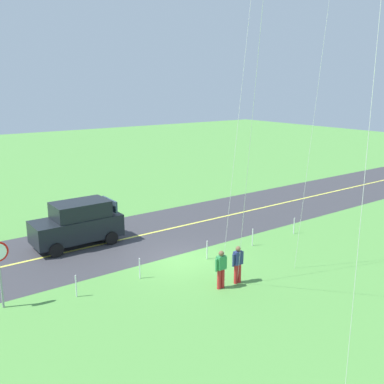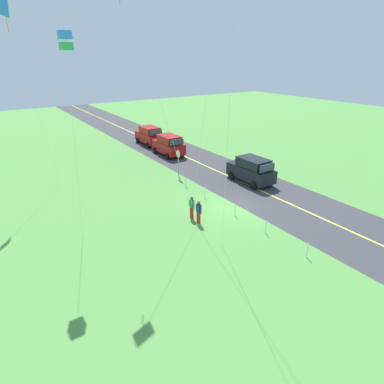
{
  "view_description": "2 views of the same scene",
  "coord_description": "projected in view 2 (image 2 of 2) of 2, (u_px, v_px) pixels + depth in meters",
  "views": [
    {
      "loc": [
        10.75,
        15.72,
        7.97
      ],
      "look_at": [
        -0.49,
        0.3,
        3.24
      ],
      "focal_mm": 40.77,
      "sensor_mm": 36.0,
      "label": 1
    },
    {
      "loc": [
        -15.95,
        14.23,
        10.31
      ],
      "look_at": [
        0.89,
        3.01,
        1.64
      ],
      "focal_mm": 29.86,
      "sensor_mm": 36.0,
      "label": 2
    }
  ],
  "objects": [
    {
      "name": "fence_post_4",
      "position": [
        186.0,
        182.0,
        27.04
      ],
      "size": [
        0.05,
        0.05,
        0.9
      ],
      "primitive_type": "cylinder",
      "color": "silver",
      "rests_on": "ground"
    },
    {
      "name": "person_adult_companion",
      "position": [
        199.0,
        211.0,
        21.02
      ],
      "size": [
        0.58,
        0.22,
        1.6
      ],
      "rotation": [
        0.0,
        0.0,
        5.51
      ],
      "color": "red",
      "rests_on": "ground"
    },
    {
      "name": "stop_sign",
      "position": [
        178.0,
        158.0,
        28.82
      ],
      "size": [
        0.76,
        0.08,
        2.56
      ],
      "color": "gray",
      "rests_on": "ground"
    },
    {
      "name": "asphalt_road",
      "position": [
        271.0,
        195.0,
        25.55
      ],
      "size": [
        120.0,
        7.0,
        0.0
      ],
      "primitive_type": "cube",
      "color": "#38383D",
      "rests_on": "ground"
    },
    {
      "name": "road_centre_stripe",
      "position": [
        271.0,
        195.0,
        25.55
      ],
      "size": [
        120.0,
        0.16,
        0.0
      ],
      "primitive_type": "cube",
      "color": "#E5E04C",
      "rests_on": "asphalt_road"
    },
    {
      "name": "person_adult_near",
      "position": [
        192.0,
        206.0,
        21.7
      ],
      "size": [
        0.58,
        0.22,
        1.6
      ],
      "rotation": [
        0.0,
        0.0,
        0.52
      ],
      "color": "red",
      "rests_on": "ground"
    },
    {
      "name": "fence_post_0",
      "position": [
        307.0,
        250.0,
        17.55
      ],
      "size": [
        0.05,
        0.05,
        0.9
      ],
      "primitive_type": "cylinder",
      "color": "silver",
      "rests_on": "ground"
    },
    {
      "name": "car_parked_east_far",
      "position": [
        149.0,
        135.0,
        39.73
      ],
      "size": [
        4.4,
        2.12,
        2.24
      ],
      "color": "maroon",
      "rests_on": "ground"
    },
    {
      "name": "ground_plane",
      "position": [
        233.0,
        208.0,
        23.53
      ],
      "size": [
        120.0,
        120.0,
        0.1
      ],
      "primitive_type": "cube",
      "color": "#549342"
    },
    {
      "name": "fence_post_1",
      "position": [
        266.0,
        227.0,
        19.93
      ],
      "size": [
        0.05,
        0.05,
        0.9
      ],
      "primitive_type": "cylinder",
      "color": "silver",
      "rests_on": "ground"
    },
    {
      "name": "car_parked_east_near",
      "position": [
        169.0,
        145.0,
        35.5
      ],
      "size": [
        4.4,
        2.12,
        2.24
      ],
      "color": "maroon",
      "rests_on": "ground"
    },
    {
      "name": "kite_yellow_high",
      "position": [
        5.0,
        12.0,
        21.59
      ],
      "size": [
        0.82,
        2.0,
        14.02
      ],
      "color": "silver",
      "rests_on": "ground"
    },
    {
      "name": "kite_orange_near",
      "position": [
        65.0,
        41.0,
        15.26
      ],
      "size": [
        0.93,
        0.74,
        11.4
      ],
      "color": "silver",
      "rests_on": "ground"
    },
    {
      "name": "fence_post_2",
      "position": [
        235.0,
        210.0,
        22.17
      ],
      "size": [
        0.05,
        0.05,
        0.9
      ],
      "primitive_type": "cylinder",
      "color": "silver",
      "rests_on": "ground"
    },
    {
      "name": "fence_post_3",
      "position": [
        205.0,
        193.0,
        24.91
      ],
      "size": [
        0.05,
        0.05,
        0.9
      ],
      "primitive_type": "cylinder",
      "color": "silver",
      "rests_on": "ground"
    },
    {
      "name": "car_suv_foreground",
      "position": [
        251.0,
        170.0,
        27.76
      ],
      "size": [
        4.4,
        2.12,
        2.24
      ],
      "color": "black",
      "rests_on": "ground"
    }
  ]
}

